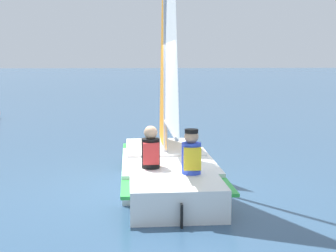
{
  "coord_description": "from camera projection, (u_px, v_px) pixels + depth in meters",
  "views": [
    {
      "loc": [
        -0.88,
        -8.06,
        2.21
      ],
      "look_at": [
        0.0,
        0.0,
        1.07
      ],
      "focal_mm": 50.0,
      "sensor_mm": 36.0,
      "label": 1
    }
  ],
  "objects": [
    {
      "name": "ground_plane",
      "position": [
        168.0,
        185.0,
        8.34
      ],
      "size": [
        260.0,
        260.0,
        0.0
      ],
      "primitive_type": "plane",
      "color": "#2D4C6B"
    },
    {
      "name": "sailboat_main",
      "position": [
        168.0,
        142.0,
        8.2
      ],
      "size": [
        1.71,
        4.28,
        5.95
      ],
      "rotation": [
        0.0,
        0.0,
        1.55
      ],
      "color": "white",
      "rests_on": "ground_plane"
    },
    {
      "name": "sailor_helm",
      "position": [
        151.0,
        159.0,
        7.62
      ],
      "size": [
        0.31,
        0.35,
        1.16
      ],
      "rotation": [
        0.0,
        0.0,
        1.55
      ],
      "color": "black",
      "rests_on": "ground_plane"
    },
    {
      "name": "sailor_crew",
      "position": [
        191.0,
        163.0,
        7.23
      ],
      "size": [
        0.31,
        0.35,
        1.16
      ],
      "rotation": [
        0.0,
        0.0,
        1.55
      ],
      "color": "black",
      "rests_on": "ground_plane"
    }
  ]
}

